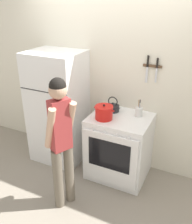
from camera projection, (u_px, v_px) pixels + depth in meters
ground_plane at (108, 155)px, 4.01m from camera, size 14.00×14.00×0.00m
wall_back at (111, 79)px, 3.50m from camera, size 10.00×0.06×2.55m
refrigerator at (58, 108)px, 3.68m from camera, size 0.75×0.66×1.66m
stove_range at (118, 147)px, 3.41m from camera, size 0.79×0.70×0.90m
dutch_oven_pot at (104, 112)px, 3.17m from camera, size 0.28×0.23×0.20m
tea_kettle at (113, 107)px, 3.39m from camera, size 0.22×0.18×0.21m
utensil_jar at (139, 111)px, 3.25m from camera, size 0.10×0.10×0.23m
person at (61, 138)px, 2.73m from camera, size 0.35×0.39×1.61m
wall_knife_strip at (152, 66)px, 3.12m from camera, size 0.24×0.03×0.35m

